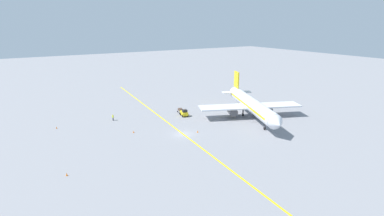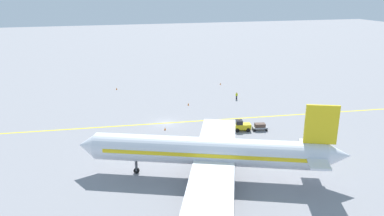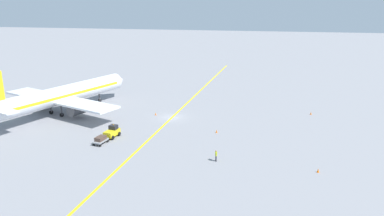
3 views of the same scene
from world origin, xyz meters
name	(u,v)px [view 1 (image 1 of 3)]	position (x,y,z in m)	size (l,w,h in m)	color
ground_plane	(183,134)	(0.00, 0.00, 0.00)	(400.00, 400.00, 0.00)	gray
apron_yellow_centreline	(183,134)	(0.00, 0.00, 0.00)	(0.40, 120.00, 0.01)	yellow
airplane_at_gate	(251,104)	(-22.21, -1.61, 3.71)	(27.93, 34.07, 10.60)	silver
baggage_tug_white	(184,113)	(-7.27, -12.21, 0.90)	(2.22, 3.23, 2.11)	gold
baggage_cart_trailing	(180,110)	(-7.89, -15.45, 0.76)	(1.86, 2.82, 1.24)	gray
ground_crew_worker	(113,117)	(10.99, -18.50, 0.91)	(0.30, 0.57, 1.68)	#23232D
traffic_cone_near_nose	(67,174)	(26.76, 7.02, 0.28)	(0.32, 0.32, 0.55)	orange
traffic_cone_mid_apron	(57,128)	(24.84, -19.48, 0.28)	(0.32, 0.32, 0.55)	orange
traffic_cone_by_wingtip	(134,132)	(9.61, -6.89, 0.28)	(0.32, 0.32, 0.55)	orange
traffic_cone_far_edge	(198,131)	(-3.54, 0.81, 0.28)	(0.32, 0.32, 0.55)	orange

